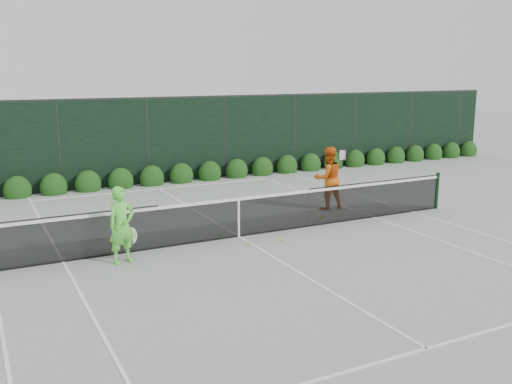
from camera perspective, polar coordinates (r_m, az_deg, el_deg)
name	(u,v)px	position (r m, az deg, el deg)	size (l,w,h in m)	color
ground	(239,237)	(13.93, -1.73, -4.50)	(80.00, 80.00, 0.00)	gray
tennis_net	(238,216)	(13.77, -1.84, -2.40)	(12.90, 0.10, 1.07)	black
player_woman	(122,225)	(12.21, -13.28, -3.25)	(0.69, 0.55, 1.63)	#5AD83F
player_man	(328,178)	(16.64, 7.21, 1.39)	(0.97, 0.78, 1.82)	#D45B11
court_lines	(239,237)	(13.92, -1.73, -4.48)	(11.03, 23.83, 0.01)	white
windscreen_fence	(297,198)	(11.23, 4.15, -0.61)	(32.00, 21.07, 3.06)	black
hedge_row	(152,179)	(20.39, -10.37, 1.34)	(31.66, 0.65, 0.94)	#10360E
tennis_balls	(280,231)	(14.27, 2.43, -3.95)	(3.34, 1.49, 0.07)	#A8D32F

